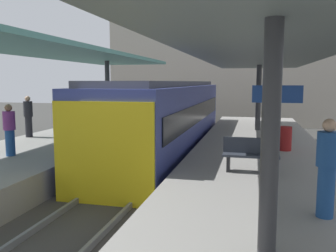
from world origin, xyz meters
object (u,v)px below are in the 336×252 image
(litter_bin, at_px, (285,138))
(passenger_near_bench, at_px, (28,116))
(passenger_mid_platform, at_px, (9,129))
(platform_bench, at_px, (251,154))
(commuter_train, at_px, (168,118))
(passenger_far_end, at_px, (327,167))
(platform_sign, at_px, (276,117))

(litter_bin, bearing_deg, passenger_near_bench, 176.69)
(passenger_near_bench, bearing_deg, passenger_mid_platform, -63.23)
(litter_bin, bearing_deg, passenger_mid_platform, -160.86)
(platform_bench, distance_m, litter_bin, 3.37)
(commuter_train, height_order, litter_bin, commuter_train)
(litter_bin, distance_m, passenger_far_end, 6.06)
(litter_bin, bearing_deg, commuter_train, 150.94)
(platform_bench, xyz_separation_m, passenger_near_bench, (-9.00, 3.77, 0.42))
(platform_sign, bearing_deg, passenger_mid_platform, 161.59)
(passenger_far_end, bearing_deg, platform_sign, 143.79)
(platform_sign, relative_size, passenger_far_end, 1.32)
(passenger_near_bench, height_order, passenger_mid_platform, passenger_near_bench)
(commuter_train, relative_size, passenger_mid_platform, 8.62)
(commuter_train, bearing_deg, passenger_near_bench, -159.94)
(commuter_train, distance_m, litter_bin, 5.31)
(commuter_train, xyz_separation_m, platform_sign, (4.00, -8.02, 0.90))
(platform_sign, bearing_deg, passenger_far_end, -36.21)
(commuter_train, relative_size, platform_sign, 6.23)
(litter_bin, distance_m, passenger_mid_platform, 8.83)
(litter_bin, bearing_deg, platform_bench, -108.76)
(commuter_train, relative_size, passenger_near_bench, 8.10)
(commuter_train, bearing_deg, passenger_far_end, -60.87)
(platform_bench, distance_m, passenger_mid_platform, 7.26)
(commuter_train, distance_m, platform_bench, 6.77)
(litter_bin, height_order, passenger_far_end, passenger_far_end)
(passenger_near_bench, distance_m, passenger_far_end, 12.21)
(platform_sign, distance_m, passenger_near_bench, 11.23)
(platform_bench, relative_size, passenger_mid_platform, 0.88)
(platform_sign, distance_m, litter_bin, 5.62)
(passenger_mid_platform, bearing_deg, platform_bench, -2.37)
(platform_bench, xyz_separation_m, litter_bin, (1.08, 3.19, -0.06))
(commuter_train, bearing_deg, platform_sign, -63.53)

